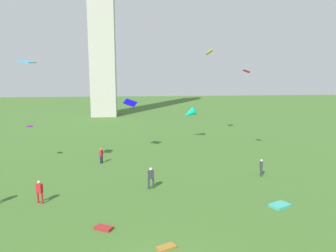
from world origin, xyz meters
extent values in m
cylinder|color=#2D3338|center=(0.41, 12.16, 0.43)|extent=(0.16, 0.16, 0.85)
cylinder|color=#2D3338|center=(0.03, 12.08, 0.43)|extent=(0.16, 0.16, 0.85)
cube|color=#2D3338|center=(0.22, 12.12, 1.19)|extent=(0.51, 0.35, 0.68)
sphere|color=beige|center=(0.22, 12.12, 1.65)|extent=(0.25, 0.25, 0.25)
cylinder|color=#2D3338|center=(10.44, 14.08, 0.38)|extent=(0.14, 0.14, 0.76)
cylinder|color=#2D3338|center=(10.53, 14.42, 0.38)|extent=(0.14, 0.14, 0.76)
cube|color=#2D3338|center=(10.48, 14.25, 1.06)|extent=(0.33, 0.45, 0.60)
sphere|color=beige|center=(10.48, 14.25, 1.46)|extent=(0.22, 0.22, 0.22)
cylinder|color=red|center=(-7.81, 9.91, 0.41)|extent=(0.15, 0.15, 0.82)
cylinder|color=red|center=(-8.15, 10.08, 0.41)|extent=(0.15, 0.15, 0.82)
cube|color=red|center=(-7.98, 9.99, 1.15)|extent=(0.51, 0.43, 0.65)
sphere|color=#D8AD84|center=(-7.98, 9.99, 1.60)|extent=(0.24, 0.24, 0.24)
cylinder|color=#1E2333|center=(-4.48, 20.38, 0.39)|extent=(0.15, 0.15, 0.77)
cylinder|color=#1E2333|center=(-4.61, 20.05, 0.39)|extent=(0.15, 0.15, 0.77)
cube|color=red|center=(-4.54, 20.22, 1.08)|extent=(0.38, 0.48, 0.61)
sphere|color=#A37556|center=(-4.54, 20.22, 1.50)|extent=(0.23, 0.23, 0.23)
cube|color=#7505B8|center=(-12.05, 21.81, 3.82)|extent=(0.84, 0.98, 0.09)
cone|color=#0DCBA8|center=(6.86, 31.54, 3.74)|extent=(2.38, 1.81, 1.93)
cube|color=gold|center=(9.61, 31.75, 12.26)|extent=(1.08, 1.41, 0.87)
cube|color=red|center=(11.16, 21.00, 9.59)|extent=(0.85, 1.17, 0.40)
cube|color=#329BD3|center=(-10.07, 15.91, 10.33)|extent=(1.23, 1.63, 0.31)
cube|color=#0C06C2|center=(-1.44, 24.30, 5.99)|extent=(1.69, 1.25, 0.95)
cube|color=teal|center=(9.13, 7.51, 0.09)|extent=(1.62, 1.42, 0.19)
cube|color=maroon|center=(-3.03, 5.45, 0.09)|extent=(1.21, 1.00, 0.18)
cube|color=olive|center=(0.52, 2.91, 0.07)|extent=(1.17, 0.93, 0.13)
camera|label=1|loc=(-1.14, -12.99, 9.35)|focal=34.23mm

